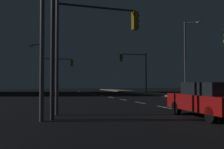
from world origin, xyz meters
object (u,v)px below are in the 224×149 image
(car, at_px, (209,99))
(traffic_light_mid_left, at_px, (135,65))
(street_lamp_mid_block, at_px, (47,22))
(street_lamp_far_end, at_px, (41,63))
(traffic_light_overhead_east, at_px, (94,34))
(street_lamp_median, at_px, (46,3))
(street_lamp_corner, at_px, (187,52))
(traffic_light_far_left, at_px, (56,68))

(car, xyz_separation_m, traffic_light_mid_left, (5.86, 23.52, 3.23))
(car, xyz_separation_m, street_lamp_mid_block, (-6.92, 1.02, 3.19))
(street_lamp_far_end, relative_size, street_lamp_mid_block, 1.00)
(traffic_light_overhead_east, xyz_separation_m, street_lamp_median, (-2.48, -1.67, 0.89))
(traffic_light_mid_left, xyz_separation_m, street_lamp_far_end, (-12.47, 0.77, -0.05))
(car, height_order, street_lamp_mid_block, street_lamp_mid_block)
(car, distance_m, street_lamp_corner, 17.90)
(street_lamp_median, bearing_deg, traffic_light_mid_left, 59.94)
(car, height_order, street_lamp_far_end, street_lamp_far_end)
(street_lamp_far_end, bearing_deg, car, -74.78)
(car, xyz_separation_m, traffic_light_far_left, (-4.44, 27.50, 2.85))
(traffic_light_far_left, distance_m, street_lamp_mid_block, 26.60)
(car, distance_m, traffic_light_overhead_east, 6.27)
(traffic_light_mid_left, xyz_separation_m, street_lamp_mid_block, (-12.79, -22.49, -0.04))
(traffic_light_far_left, bearing_deg, street_lamp_far_end, -124.04)
(traffic_light_far_left, relative_size, street_lamp_far_end, 0.79)
(car, distance_m, traffic_light_far_left, 28.00)
(traffic_light_far_left, bearing_deg, traffic_light_overhead_east, -90.13)
(car, height_order, traffic_light_mid_left, traffic_light_mid_left)
(street_lamp_mid_block, bearing_deg, traffic_light_far_left, 84.64)
(traffic_light_overhead_east, relative_size, street_lamp_median, 0.69)
(street_lamp_corner, height_order, street_lamp_far_end, street_lamp_corner)
(street_lamp_mid_block, bearing_deg, street_lamp_corner, 42.07)
(traffic_light_far_left, relative_size, street_lamp_mid_block, 0.79)
(traffic_light_mid_left, distance_m, traffic_light_overhead_east, 22.99)
(street_lamp_corner, relative_size, street_lamp_median, 0.99)
(car, height_order, traffic_light_far_left, traffic_light_far_left)
(traffic_light_far_left, xyz_separation_m, street_lamp_corner, (13.11, -12.40, 1.29))
(traffic_light_mid_left, distance_m, street_lamp_median, 25.65)
(traffic_light_overhead_east, relative_size, street_lamp_mid_block, 0.86)
(traffic_light_mid_left, relative_size, street_lamp_far_end, 0.85)
(traffic_light_far_left, xyz_separation_m, traffic_light_overhead_east, (-0.06, -24.51, 0.32))
(traffic_light_mid_left, relative_size, traffic_light_far_left, 1.08)
(street_lamp_mid_block, bearing_deg, car, -8.42)
(traffic_light_mid_left, height_order, street_lamp_median, street_lamp_median)
(traffic_light_overhead_east, bearing_deg, street_lamp_corner, 42.59)
(car, bearing_deg, traffic_light_mid_left, 76.00)
(street_lamp_corner, xyz_separation_m, street_lamp_median, (-15.65, -13.77, -0.07))
(traffic_light_far_left, distance_m, street_lamp_far_end, 3.89)
(street_lamp_corner, distance_m, street_lamp_far_end, 17.86)
(street_lamp_corner, bearing_deg, street_lamp_far_end, 148.97)
(street_lamp_corner, xyz_separation_m, street_lamp_far_end, (-15.28, 9.19, -0.95))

